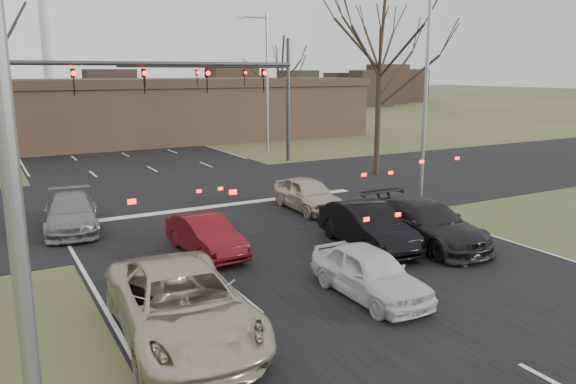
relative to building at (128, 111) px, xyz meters
name	(u,v)px	position (x,y,z in m)	size (l,w,h in m)	color
ground	(422,313)	(-2.00, -38.00, -2.67)	(360.00, 360.00, 0.00)	#434927
road_main	(66,123)	(-2.00, 22.00, -2.66)	(14.00, 300.00, 0.02)	black
road_cross	(205,197)	(-2.00, -23.00, -2.65)	(200.00, 14.00, 0.02)	black
building	(128,111)	(0.00, 0.00, 0.00)	(42.40, 10.40, 5.30)	#8A644A
mast_arm_near	(91,93)	(-7.23, -25.00, 2.41)	(12.12, 0.24, 8.00)	#383A3D
mast_arm_far	(249,86)	(4.18, -15.00, 2.35)	(11.12, 0.24, 8.00)	#383A3D
streetlight_left	(25,105)	(-10.82, -42.00, 2.92)	(2.34, 0.25, 10.00)	gray
streetlight_right_near	(424,78)	(6.82, -28.00, 2.92)	(2.34, 0.25, 10.00)	gray
streetlight_right_far	(265,76)	(7.32, -11.00, 2.92)	(2.34, 0.25, 10.00)	gray
tree_right_near	(381,16)	(9.00, -22.00, 6.23)	(6.90, 6.90, 11.50)	black
tree_right_far	(281,59)	(13.00, -3.00, 4.29)	(5.40, 5.40, 9.00)	black
car_silver_suv	(182,304)	(-7.62, -36.38, -1.85)	(2.70, 5.85, 1.62)	#B8B195
car_white_sedan	(370,272)	(-2.50, -36.49, -1.99)	(1.60, 3.97, 1.35)	silver
car_black_hatch	(367,226)	(0.04, -33.03, -1.91)	(1.60, 4.58, 1.51)	black
car_charcoal_sedan	(425,223)	(2.00, -33.70, -1.90)	(2.14, 5.25, 1.52)	black
car_grey_ahead	(71,213)	(-8.42, -25.83, -1.99)	(1.88, 4.63, 1.34)	gray
car_red_ahead	(206,235)	(-5.00, -30.99, -2.03)	(1.34, 3.85, 1.27)	#5B0D14
car_silver_ahead	(308,194)	(1.00, -27.53, -1.95)	(1.69, 4.19, 1.43)	#C3B49E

